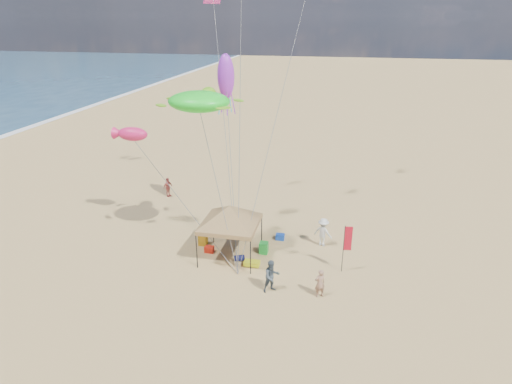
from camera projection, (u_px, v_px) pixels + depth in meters
ground at (245, 281)px, 23.52m from camera, size 280.00×280.00×0.00m
canopy_tent at (230, 208)px, 24.65m from camera, size 6.26×6.26×3.86m
feather_flag at (347, 241)px, 23.65m from camera, size 0.44×0.09×2.87m
cooler_red at (209, 249)px, 26.31m from camera, size 0.54×0.38×0.38m
cooler_blue at (280, 237)px, 27.79m from camera, size 0.54×0.38×0.38m
bag_navy at (239, 258)px, 25.38m from camera, size 0.69×0.54×0.36m
bag_orange at (230, 224)px, 29.57m from camera, size 0.54×0.69×0.36m
chair_green at (264, 248)px, 26.16m from camera, size 0.50×0.50×0.70m
chair_yellow at (203, 239)px, 27.13m from camera, size 0.50×0.50×0.70m
crate_grey at (250, 263)px, 24.92m from camera, size 0.34×0.30×0.28m
beach_cart at (252, 263)px, 24.83m from camera, size 0.90×0.50×0.24m
person_near_a at (320, 283)px, 21.95m from camera, size 0.68×0.60×1.56m
person_near_b at (272, 276)px, 22.33m from camera, size 1.10×1.05×1.79m
person_near_c at (323, 232)px, 26.82m from camera, size 1.35×1.07×1.83m
person_far_a at (168, 187)px, 34.27m from camera, size 0.69×0.98×1.54m
turtle_kite at (199, 102)px, 22.67m from camera, size 3.79×3.30×1.09m
fish_kite at (133, 134)px, 27.15m from camera, size 2.02×1.08×0.88m
squid_kite at (226, 76)px, 26.42m from camera, size 1.25×1.25×2.69m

